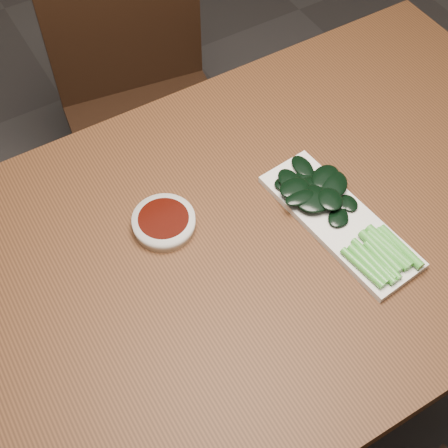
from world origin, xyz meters
TOP-DOWN VIEW (x-y plane):
  - ground at (0.00, 0.00)m, footprint 6.00×6.00m
  - table at (0.00, 0.00)m, footprint 1.40×0.80m
  - chair_far at (0.08, 0.67)m, footprint 0.47×0.47m
  - sauce_bowl at (-0.13, 0.10)m, footprint 0.11×0.11m
  - serving_plate at (0.15, -0.06)m, footprint 0.15×0.34m
  - gai_lan at (0.15, -0.05)m, footprint 0.15×0.32m

SIDE VIEW (x-z plane):
  - ground at x=0.00m, z-range 0.00..0.00m
  - chair_far at x=0.08m, z-range 0.04..0.93m
  - table at x=0.00m, z-range 0.30..1.05m
  - serving_plate at x=0.15m, z-range 0.75..0.76m
  - sauce_bowl at x=-0.13m, z-range 0.75..0.78m
  - gai_lan at x=0.15m, z-range 0.76..0.79m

